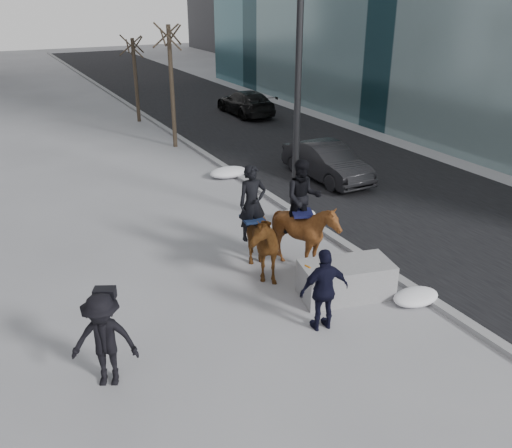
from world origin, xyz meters
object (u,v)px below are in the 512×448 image
mounted_right (304,226)px  mounted_left (255,235)px  car_near (327,162)px  planter (346,280)px

mounted_right → mounted_left: bearing=167.2°
car_near → mounted_right: 6.86m
mounted_left → car_near: bearing=42.5°
planter → mounted_right: (-0.10, 1.61, 0.68)m
car_near → mounted_right: mounted_right is taller
planter → car_near: size_ratio=0.50×
mounted_left → planter: bearing=-55.4°
mounted_right → car_near: bearing=51.0°
planter → mounted_left: mounted_left is taller
planter → car_near: bearing=58.7°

